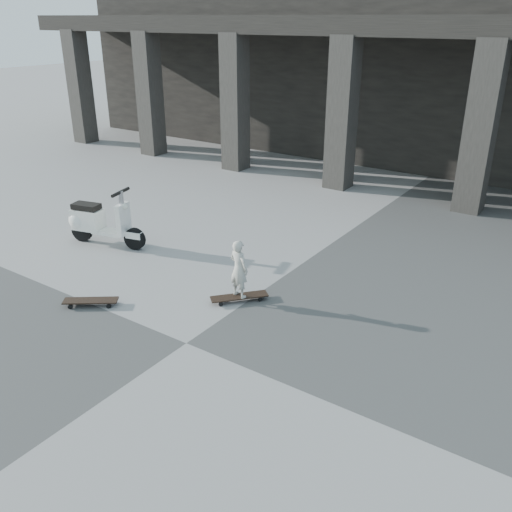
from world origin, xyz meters
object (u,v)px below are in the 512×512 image
Objects in this scene: longboard at (239,297)px; skateboard_spare at (91,301)px; scooter at (94,221)px; child at (239,269)px.

skateboard_spare reaches higher than longboard.
scooter is at bearing 101.31° from skateboard_spare.
longboard is at bearing 1.77° from skateboard_spare.
child is at bearing -18.96° from scooter.
scooter is at bearing 125.98° from longboard.
skateboard_spare is 0.49× the size of scooter.
child is 4.04m from scooter.
skateboard_spare is at bearing 169.25° from longboard.
child reaches higher than skateboard_spare.
longboard is at bearing -70.58° from child.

